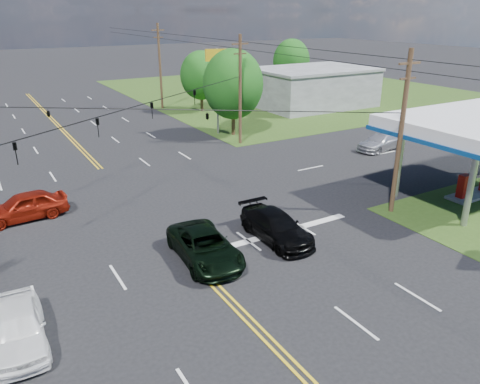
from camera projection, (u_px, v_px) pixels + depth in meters
ground at (135, 204)px, 29.38m from camera, size 280.00×280.00×0.00m
grass_ne at (288, 90)px, 71.62m from camera, size 46.00×48.00×0.03m
stop_bar at (272, 235)px, 25.32m from camera, size 10.00×0.50×0.02m
retail_ne at (312, 88)px, 58.82m from camera, size 14.00×10.00×4.40m
pole_se at (401, 132)px, 26.51m from camera, size 1.60×0.28×9.50m
pole_ne at (240, 89)px, 40.97m from camera, size 1.60×0.28×9.50m
pole_right_far at (160, 66)px, 56.14m from camera, size 1.60×0.28×10.00m
span_wire_signals at (126, 109)px, 27.20m from camera, size 26.00×18.00×1.13m
power_lines at (134, 66)px, 24.65m from camera, size 26.04×100.00×0.64m
tree_right_a at (233, 84)px, 43.87m from camera, size 5.70×5.70×8.18m
tree_right_b at (201, 75)px, 54.92m from camera, size 4.94×4.94×7.09m
tree_far_r at (291, 61)px, 67.89m from camera, size 5.32×5.32×7.63m
pickup_dkgreen at (205, 246)px, 22.52m from camera, size 2.88×5.51×1.48m
suv_black at (276, 226)px, 24.60m from camera, size 2.13×5.12×1.48m
pickup_white at (19, 327)px, 16.76m from camera, size 2.02×4.51×1.51m
sedan_red at (25, 206)px, 26.97m from camera, size 4.86×2.23×1.61m
sedan_far at (381, 142)px, 40.57m from camera, size 5.19×2.66×1.44m
polesign_ne at (217, 68)px, 43.90m from camera, size 2.21×0.78×8.07m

